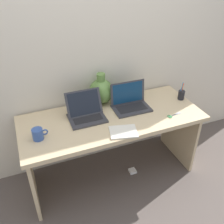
{
  "coord_description": "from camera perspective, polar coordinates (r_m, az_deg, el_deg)",
  "views": [
    {
      "loc": [
        -0.7,
        -1.73,
        1.98
      ],
      "look_at": [
        0.0,
        0.0,
        0.77
      ],
      "focal_mm": 40.36,
      "sensor_mm": 36.0,
      "label": 1
    }
  ],
  "objects": [
    {
      "name": "green_vase",
      "position": [
        2.41,
        -2.45,
        4.81
      ],
      "size": [
        0.23,
        0.23,
        0.3
      ],
      "color": "#5B843D",
      "rests_on": "desk"
    },
    {
      "name": "ground_plane",
      "position": [
        2.72,
        0.0,
        -13.65
      ],
      "size": [
        6.0,
        6.0,
        0.0
      ],
      "primitive_type": "plane",
      "color": "#564C47"
    },
    {
      "name": "notebook_stack",
      "position": [
        2.07,
        2.46,
        -4.52
      ],
      "size": [
        0.26,
        0.22,
        0.01
      ],
      "primitive_type": "cube",
      "rotation": [
        0.0,
        0.0,
        -0.25
      ],
      "color": "silver",
      "rests_on": "desk"
    },
    {
      "name": "desk",
      "position": [
        2.34,
        0.0,
        -3.98
      ],
      "size": [
        1.63,
        0.67,
        0.72
      ],
      "color": "#D1B78C",
      "rests_on": "ground"
    },
    {
      "name": "coffee_mug",
      "position": [
        2.06,
        -16.41,
        -4.82
      ],
      "size": [
        0.12,
        0.09,
        0.09
      ],
      "color": "#335199",
      "rests_on": "desk"
    },
    {
      "name": "back_wall",
      "position": [
        2.35,
        -3.51,
        13.61
      ],
      "size": [
        4.4,
        0.04,
        2.4
      ],
      "primitive_type": "cube",
      "color": "beige",
      "rests_on": "ground"
    },
    {
      "name": "power_brick",
      "position": [
        2.73,
        4.64,
        -13.16
      ],
      "size": [
        0.07,
        0.07,
        0.03
      ],
      "primitive_type": "cube",
      "color": "white",
      "rests_on": "ground"
    },
    {
      "name": "laptop_left",
      "position": [
        2.23,
        -5.99,
        0.17
      ],
      "size": [
        0.32,
        0.26,
        0.23
      ],
      "color": "#333338",
      "rests_on": "desk"
    },
    {
      "name": "pen_cup",
      "position": [
        2.59,
        15.42,
        3.81
      ],
      "size": [
        0.06,
        0.06,
        0.18
      ],
      "color": "black",
      "rests_on": "desk"
    },
    {
      "name": "scissors",
      "position": [
        2.33,
        13.46,
        -0.81
      ],
      "size": [
        0.15,
        0.06,
        0.01
      ],
      "color": "#B7B7BC",
      "rests_on": "desk"
    },
    {
      "name": "laptop_right",
      "position": [
        2.37,
        4.03,
        2.5
      ],
      "size": [
        0.35,
        0.24,
        0.23
      ],
      "color": "#333338",
      "rests_on": "desk"
    }
  ]
}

